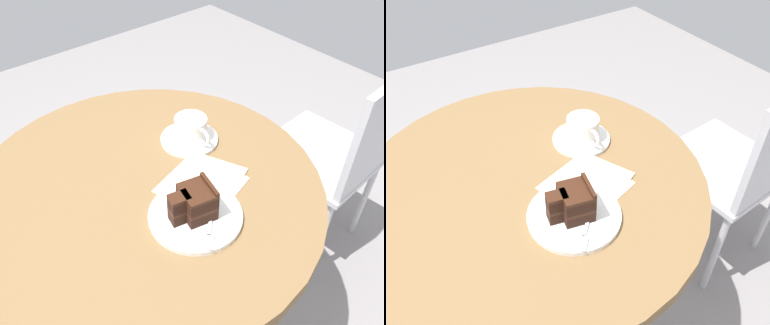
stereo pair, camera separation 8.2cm
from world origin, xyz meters
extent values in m
cylinder|color=brown|center=(0.00, 0.00, 0.72)|extent=(0.83, 0.83, 0.03)
cylinder|color=silver|center=(0.00, 0.00, 0.36)|extent=(0.07, 0.07, 0.68)
cylinder|color=white|center=(-0.06, 0.18, 0.74)|extent=(0.15, 0.15, 0.01)
cylinder|color=white|center=(-0.06, 0.19, 0.78)|extent=(0.08, 0.08, 0.06)
cylinder|color=beige|center=(-0.06, 0.19, 0.80)|extent=(0.07, 0.07, 0.00)
torus|color=white|center=(-0.01, 0.19, 0.78)|extent=(0.05, 0.01, 0.05)
cube|color=silver|center=(-0.08, 0.14, 0.75)|extent=(0.07, 0.04, 0.00)
ellipsoid|color=silver|center=(-0.12, 0.16, 0.75)|extent=(0.02, 0.02, 0.00)
cylinder|color=white|center=(0.15, 0.02, 0.74)|extent=(0.20, 0.20, 0.01)
cube|color=black|center=(0.16, 0.03, 0.76)|extent=(0.08, 0.08, 0.03)
cube|color=black|center=(0.15, -0.01, 0.76)|extent=(0.04, 0.05, 0.03)
cube|color=#381C0F|center=(0.16, 0.03, 0.78)|extent=(0.08, 0.08, 0.01)
cube|color=#381C0F|center=(0.15, -0.01, 0.78)|extent=(0.04, 0.05, 0.01)
cube|color=black|center=(0.16, 0.03, 0.80)|extent=(0.08, 0.08, 0.03)
cube|color=black|center=(0.15, -0.01, 0.80)|extent=(0.04, 0.05, 0.03)
cube|color=#381C0F|center=(0.16, 0.03, 0.81)|extent=(0.08, 0.08, 0.01)
cube|color=#381C0F|center=(0.15, -0.01, 0.81)|extent=(0.04, 0.05, 0.01)
cube|color=#381C0F|center=(0.16, 0.05, 0.79)|extent=(0.07, 0.02, 0.08)
cube|color=silver|center=(0.18, 0.05, 0.75)|extent=(0.09, 0.09, 0.00)
cube|color=silver|center=(0.23, -0.01, 0.75)|extent=(0.04, 0.04, 0.00)
cube|color=beige|center=(0.09, 0.10, 0.74)|extent=(0.21, 0.21, 0.00)
cube|color=beige|center=(0.08, 0.12, 0.74)|extent=(0.20, 0.20, 0.00)
cylinder|color=#BCBCC1|center=(-0.15, 0.89, 0.21)|extent=(0.02, 0.02, 0.42)
cylinder|color=#BCBCC1|center=(-0.13, 0.57, 0.21)|extent=(0.02, 0.02, 0.42)
cylinder|color=#BCBCC1|center=(0.17, 0.91, 0.21)|extent=(0.02, 0.02, 0.42)
cylinder|color=#BCBCC1|center=(0.19, 0.59, 0.21)|extent=(0.02, 0.02, 0.42)
cube|color=#BCBCC1|center=(0.02, 0.74, 0.43)|extent=(0.40, 0.40, 0.02)
cube|color=#BCBCC1|center=(0.19, 0.75, 0.64)|extent=(0.05, 0.36, 0.39)
camera|label=1|loc=(0.59, -0.35, 1.40)|focal=38.00mm
camera|label=2|loc=(0.64, -0.28, 1.40)|focal=38.00mm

